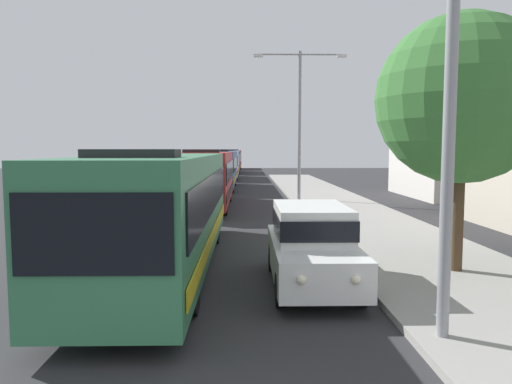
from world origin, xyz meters
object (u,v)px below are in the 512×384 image
Objects in this scene: bus_middle at (220,168)px; box_truck_oncoming at (217,158)px; white_suv at (311,242)px; streetlamp_near at (453,26)px; bus_lead at (165,206)px; roadside_tree at (461,100)px; bus_tail_end at (233,159)px; bus_fourth_in_line at (227,163)px; bus_second_in_line at (207,177)px; streetlamp_mid at (300,111)px; bus_rear at (231,160)px.

bus_middle is 51.14m from box_truck_oncoming.
streetlamp_near is at bearing -64.02° from white_suv.
roadside_tree reaches higher than bus_lead.
roadside_tree is at bearing -83.76° from bus_tail_end.
bus_tail_end is at bearing 90.00° from bus_middle.
bus_middle reaches higher than box_truck_oncoming.
bus_lead is 26.38m from bus_middle.
bus_middle is 1.14× the size of bus_tail_end.
roadside_tree reaches higher than bus_fourth_in_line.
streetlamp_near reaches higher than white_suv.
bus_middle is 28.52m from roadside_tree.
bus_tail_end is (-0.00, 27.38, -0.00)m from bus_fourth_in_line.
bus_fourth_in_line is at bearing -84.95° from box_truck_oncoming.
roadside_tree is (2.09, 4.31, -0.69)m from streetlamp_near.
bus_second_in_line is 7.19m from streetlamp_mid.
bus_second_in_line is 12.61m from bus_middle.
streetlamp_near is 0.91× the size of streetlamp_mid.
bus_rear is at bearing 90.00° from bus_second_in_line.
white_suv is at bearing -82.53° from bus_middle.
roadside_tree reaches higher than bus_rear.
bus_lead and bus_rear have the same top height.
streetlamp_near is (5.40, -45.33, 3.43)m from bus_fourth_in_line.
bus_rear is 55.60m from white_suv.
roadside_tree is at bearing -63.12° from bus_second_in_line.
box_truck_oncoming is at bearing 96.00° from streetlamp_near.
white_suv is 0.65× the size of box_truck_oncoming.
box_truck_oncoming is at bearing 97.83° from roadside_tree.
white_suv is (3.70, -28.20, -0.66)m from bus_middle.
bus_middle is at bearing -90.00° from bus_fourth_in_line.
white_suv is at bearing -84.95° from box_truck_oncoming.
streetlamp_near is at bearing -74.20° from bus_second_in_line.
bus_fourth_in_line is 24.40m from streetlamp_mid.
roadside_tree is (7.48, -27.38, 2.74)m from bus_middle.
bus_lead is at bearing 172.42° from roadside_tree.
bus_middle is 1.37× the size of streetlamp_mid.
bus_lead is 1.01× the size of bus_middle.
bus_tail_end is at bearing 94.25° from streetlamp_near.
bus_middle is 1.10× the size of bus_fourth_in_line.
bus_fourth_in_line is 1.03× the size of bus_tail_end.
bus_middle is 32.33m from streetlamp_near.
white_suv is 0.75× the size of roadside_tree.
box_truck_oncoming is at bearing 95.05° from bus_fourth_in_line.
bus_second_in_line is (-0.00, 13.77, -0.00)m from bus_lead.
roadside_tree reaches higher than white_suv.
bus_lead is at bearing 153.82° from white_suv.
white_suv is 0.54× the size of streetlamp_mid.
bus_second_in_line is at bearing -87.03° from box_truck_oncoming.
bus_second_in_line and bus_middle have the same top height.
streetlamp_mid is at bearing 71.93° from bus_lead.
bus_lead is 4.17m from white_suv.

